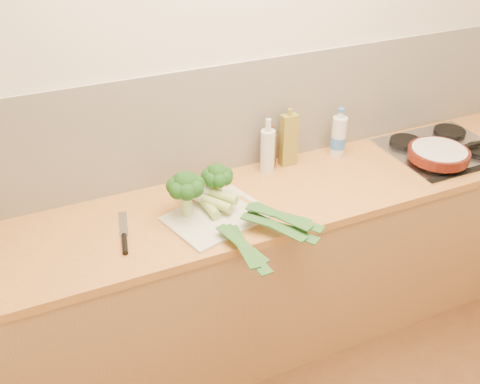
% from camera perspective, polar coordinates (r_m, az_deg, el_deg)
% --- Properties ---
extents(room_shell, '(3.50, 3.50, 3.50)m').
position_cam_1_polar(room_shell, '(2.58, 0.52, 8.10)').
color(room_shell, beige).
rests_on(room_shell, ground).
extents(counter, '(3.20, 0.62, 0.90)m').
position_cam_1_polar(counter, '(2.75, 2.97, -8.03)').
color(counter, '#A77B45').
rests_on(counter, ground).
extents(gas_hob, '(0.58, 0.50, 0.04)m').
position_cam_1_polar(gas_hob, '(3.02, 20.90, 4.34)').
color(gas_hob, silver).
rests_on(gas_hob, counter).
extents(chopping_board, '(0.48, 0.41, 0.01)m').
position_cam_1_polar(chopping_board, '(2.32, -2.43, -2.61)').
color(chopping_board, beige).
rests_on(chopping_board, counter).
extents(broccoli_left, '(0.16, 0.16, 0.21)m').
position_cam_1_polar(broccoli_left, '(2.25, -5.82, 0.61)').
color(broccoli_left, '#A6CB76').
rests_on(broccoli_left, chopping_board).
extents(broccoli_right, '(0.14, 0.14, 0.18)m').
position_cam_1_polar(broccoli_right, '(2.35, -2.43, 1.72)').
color(broccoli_right, '#A6CB76').
rests_on(broccoli_right, chopping_board).
extents(leek_front, '(0.12, 0.72, 0.04)m').
position_cam_1_polar(leek_front, '(2.28, -2.67, -2.38)').
color(leek_front, white).
rests_on(leek_front, chopping_board).
extents(leek_mid, '(0.40, 0.59, 0.04)m').
position_cam_1_polar(leek_mid, '(2.28, -0.92, -1.85)').
color(leek_mid, white).
rests_on(leek_mid, chopping_board).
extents(leek_back, '(0.39, 0.55, 0.04)m').
position_cam_1_polar(leek_back, '(2.29, -0.01, -1.04)').
color(leek_back, white).
rests_on(leek_back, chopping_board).
extents(chefs_knife, '(0.09, 0.30, 0.02)m').
position_cam_1_polar(chefs_knife, '(2.23, -12.23, -4.90)').
color(chefs_knife, silver).
rests_on(chefs_knife, counter).
extents(skillet, '(0.44, 0.30, 0.05)m').
position_cam_1_polar(skillet, '(2.85, 20.47, 3.88)').
color(skillet, '#4B140C').
rests_on(skillet, gas_hob).
extents(oil_tin, '(0.08, 0.05, 0.30)m').
position_cam_1_polar(oil_tin, '(2.66, 5.19, 5.59)').
color(oil_tin, olive).
rests_on(oil_tin, counter).
extents(glass_bottle, '(0.07, 0.07, 0.28)m').
position_cam_1_polar(glass_bottle, '(2.60, 2.96, 4.47)').
color(glass_bottle, silver).
rests_on(glass_bottle, counter).
extents(amber_bottle, '(0.06, 0.06, 0.23)m').
position_cam_1_polar(amber_bottle, '(2.65, 3.21, 4.53)').
color(amber_bottle, brown).
rests_on(amber_bottle, counter).
extents(water_bottle, '(0.08, 0.08, 0.24)m').
position_cam_1_polar(water_bottle, '(2.79, 10.44, 5.74)').
color(water_bottle, silver).
rests_on(water_bottle, counter).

